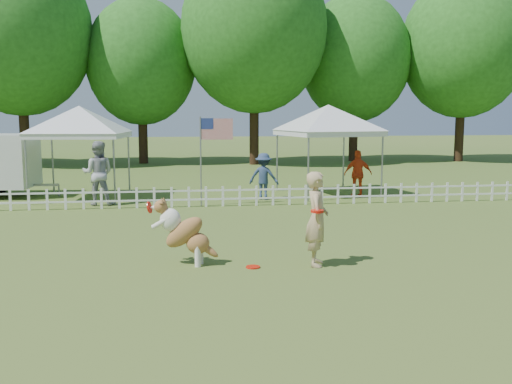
{
  "coord_description": "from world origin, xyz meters",
  "views": [
    {
      "loc": [
        -0.98,
        -9.63,
        2.71
      ],
      "look_at": [
        0.57,
        2.0,
        1.1
      ],
      "focal_mm": 40.0,
      "sensor_mm": 36.0,
      "label": 1
    }
  ],
  "objects_px": {
    "frisbee_on_turf": "(253,267)",
    "canopy_tent_right": "(328,151)",
    "flag_pole": "(201,162)",
    "spectator_c": "(358,174)",
    "spectator_b": "(264,176)",
    "handler": "(317,219)",
    "canopy_tent_left": "(81,154)",
    "dog": "(185,232)",
    "spectator_a": "(98,173)"
  },
  "relations": [
    {
      "from": "spectator_b",
      "to": "spectator_c",
      "type": "height_order",
      "value": "spectator_c"
    },
    {
      "from": "frisbee_on_turf",
      "to": "spectator_c",
      "type": "height_order",
      "value": "spectator_c"
    },
    {
      "from": "dog",
      "to": "canopy_tent_right",
      "type": "relative_size",
      "value": 0.4
    },
    {
      "from": "frisbee_on_turf",
      "to": "spectator_c",
      "type": "distance_m",
      "value": 9.35
    },
    {
      "from": "flag_pole",
      "to": "spectator_b",
      "type": "distance_m",
      "value": 2.4
    },
    {
      "from": "flag_pole",
      "to": "spectator_c",
      "type": "distance_m",
      "value": 5.33
    },
    {
      "from": "handler",
      "to": "dog",
      "type": "height_order",
      "value": "handler"
    },
    {
      "from": "frisbee_on_turf",
      "to": "canopy_tent_right",
      "type": "xyz_separation_m",
      "value": [
        3.7,
        9.02,
        1.47
      ]
    },
    {
      "from": "handler",
      "to": "flag_pole",
      "type": "height_order",
      "value": "flag_pole"
    },
    {
      "from": "canopy_tent_right",
      "to": "flag_pole",
      "type": "xyz_separation_m",
      "value": [
        -4.36,
        -2.07,
        -0.16
      ]
    },
    {
      "from": "handler",
      "to": "frisbee_on_turf",
      "type": "height_order",
      "value": "handler"
    },
    {
      "from": "dog",
      "to": "flag_pole",
      "type": "distance_m",
      "value": 6.65
    },
    {
      "from": "canopy_tent_left",
      "to": "spectator_b",
      "type": "height_order",
      "value": "canopy_tent_left"
    },
    {
      "from": "frisbee_on_turf",
      "to": "flag_pole",
      "type": "bearing_deg",
      "value": 95.37
    },
    {
      "from": "frisbee_on_turf",
      "to": "spectator_a",
      "type": "bearing_deg",
      "value": 115.89
    },
    {
      "from": "spectator_a",
      "to": "canopy_tent_left",
      "type": "bearing_deg",
      "value": -59.84
    },
    {
      "from": "frisbee_on_turf",
      "to": "spectator_b",
      "type": "bearing_deg",
      "value": 80.31
    },
    {
      "from": "canopy_tent_right",
      "to": "flag_pole",
      "type": "distance_m",
      "value": 4.82
    },
    {
      "from": "canopy_tent_left",
      "to": "spectator_c",
      "type": "height_order",
      "value": "canopy_tent_left"
    },
    {
      "from": "canopy_tent_left",
      "to": "spectator_a",
      "type": "distance_m",
      "value": 1.71
    },
    {
      "from": "spectator_b",
      "to": "dog",
      "type": "bearing_deg",
      "value": 93.89
    },
    {
      "from": "canopy_tent_left",
      "to": "spectator_c",
      "type": "bearing_deg",
      "value": -1.25
    },
    {
      "from": "flag_pole",
      "to": "canopy_tent_left",
      "type": "bearing_deg",
      "value": 149.53
    },
    {
      "from": "spectator_b",
      "to": "spectator_c",
      "type": "distance_m",
      "value": 3.13
    },
    {
      "from": "canopy_tent_left",
      "to": "canopy_tent_right",
      "type": "relative_size",
      "value": 0.98
    },
    {
      "from": "handler",
      "to": "canopy_tent_left",
      "type": "height_order",
      "value": "canopy_tent_left"
    },
    {
      "from": "dog",
      "to": "canopy_tent_left",
      "type": "bearing_deg",
      "value": 125.58
    },
    {
      "from": "spectator_c",
      "to": "flag_pole",
      "type": "bearing_deg",
      "value": 21.13
    },
    {
      "from": "frisbee_on_turf",
      "to": "canopy_tent_right",
      "type": "distance_m",
      "value": 9.86
    },
    {
      "from": "canopy_tent_left",
      "to": "flag_pole",
      "type": "distance_m",
      "value": 4.32
    },
    {
      "from": "frisbee_on_turf",
      "to": "spectator_c",
      "type": "bearing_deg",
      "value": 61.07
    },
    {
      "from": "dog",
      "to": "spectator_c",
      "type": "relative_size",
      "value": 0.77
    },
    {
      "from": "spectator_b",
      "to": "canopy_tent_right",
      "type": "bearing_deg",
      "value": -135.8
    },
    {
      "from": "canopy_tent_left",
      "to": "spectator_a",
      "type": "xyz_separation_m",
      "value": [
        0.72,
        -1.47,
        -0.49
      ]
    },
    {
      "from": "dog",
      "to": "spectator_c",
      "type": "height_order",
      "value": "spectator_c"
    },
    {
      "from": "canopy_tent_left",
      "to": "spectator_a",
      "type": "height_order",
      "value": "canopy_tent_left"
    },
    {
      "from": "canopy_tent_left",
      "to": "handler",
      "type": "bearing_deg",
      "value": -53.81
    },
    {
      "from": "dog",
      "to": "spectator_b",
      "type": "bearing_deg",
      "value": 86.9
    },
    {
      "from": "frisbee_on_turf",
      "to": "dog",
      "type": "bearing_deg",
      "value": 162.98
    },
    {
      "from": "dog",
      "to": "canopy_tent_right",
      "type": "height_order",
      "value": "canopy_tent_right"
    },
    {
      "from": "spectator_a",
      "to": "spectator_b",
      "type": "xyz_separation_m",
      "value": [
        5.07,
        0.48,
        -0.22
      ]
    },
    {
      "from": "dog",
      "to": "frisbee_on_turf",
      "type": "height_order",
      "value": "dog"
    },
    {
      "from": "spectator_b",
      "to": "frisbee_on_turf",
      "type": "bearing_deg",
      "value": 102.58
    },
    {
      "from": "handler",
      "to": "flag_pole",
      "type": "bearing_deg",
      "value": 27.48
    },
    {
      "from": "handler",
      "to": "spectator_b",
      "type": "distance_m",
      "value": 8.07
    },
    {
      "from": "frisbee_on_turf",
      "to": "canopy_tent_left",
      "type": "xyz_separation_m",
      "value": [
        -4.41,
        9.08,
        1.44
      ]
    },
    {
      "from": "dog",
      "to": "spectator_a",
      "type": "bearing_deg",
      "value": 124.36
    },
    {
      "from": "flag_pole",
      "to": "dog",
      "type": "bearing_deg",
      "value": -95.57
    },
    {
      "from": "handler",
      "to": "dog",
      "type": "distance_m",
      "value": 2.38
    },
    {
      "from": "handler",
      "to": "frisbee_on_turf",
      "type": "distance_m",
      "value": 1.43
    }
  ]
}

